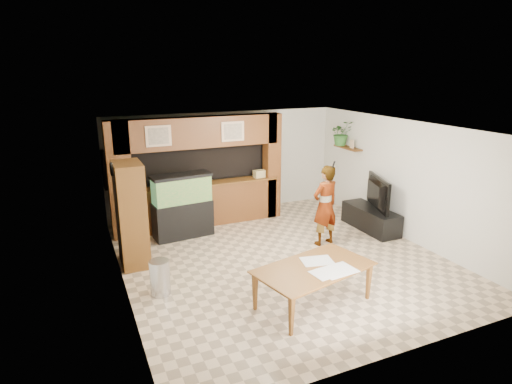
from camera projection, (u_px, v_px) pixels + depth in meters
name	position (u px, v px, depth m)	size (l,w,h in m)	color
floor	(282.00, 259.00, 8.51)	(6.50, 6.50, 0.00)	tan
ceiling	(284.00, 128.00, 7.78)	(6.50, 6.50, 0.00)	white
wall_back	(225.00, 163.00, 11.00)	(6.00, 6.00, 0.00)	beige
wall_left	(119.00, 218.00, 6.98)	(6.50, 6.50, 0.00)	beige
wall_right	(405.00, 180.00, 9.30)	(6.50, 6.50, 0.00)	beige
partition	(196.00, 171.00, 10.09)	(4.20, 0.99, 2.60)	brown
wall_clock	(112.00, 169.00, 7.70)	(0.05, 0.25, 0.25)	black
wall_shelf	(348.00, 148.00, 10.85)	(0.25, 0.90, 0.04)	brown
pantry_cabinet	(131.00, 215.00, 8.03)	(0.50, 0.82, 2.00)	brown
trash_can	(160.00, 278.00, 7.10)	(0.33, 0.33, 0.61)	#B2B2B7
aquarium	(182.00, 207.00, 9.45)	(1.29, 0.49, 1.44)	black
tv_stand	(371.00, 219.00, 10.00)	(0.57, 1.54, 0.51)	black
television	(373.00, 193.00, 9.82)	(1.29, 0.17, 0.74)	black
photo_frame	(352.00, 144.00, 10.67)	(0.03, 0.15, 0.20)	tan
potted_plant	(341.00, 133.00, 10.97)	(0.57, 0.50, 0.64)	#2D6327
person	(325.00, 205.00, 9.00)	(0.63, 0.41, 1.73)	#8B674C
microphone	(334.00, 165.00, 8.62)	(0.04, 0.04, 0.16)	black
dining_table	(315.00, 287.00, 6.76)	(1.86, 1.04, 0.65)	brown
newspaper_a	(337.00, 270.00, 6.58)	(0.56, 0.41, 0.01)	silver
newspaper_b	(328.00, 272.00, 6.51)	(0.49, 0.36, 0.01)	silver
newspaper_c	(317.00, 261.00, 6.90)	(0.50, 0.36, 0.01)	silver
counter_box	(259.00, 174.00, 10.57)	(0.27, 0.18, 0.18)	tan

